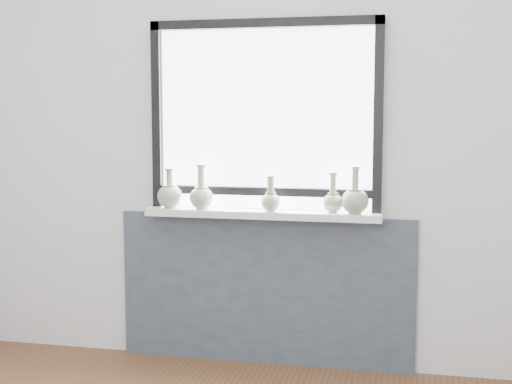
% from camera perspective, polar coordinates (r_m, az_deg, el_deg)
% --- Properties ---
extents(back_wall, '(3.60, 0.02, 2.60)m').
position_cam_1_polar(back_wall, '(4.02, 0.81, 4.38)').
color(back_wall, silver).
rests_on(back_wall, ground).
extents(apron_panel, '(1.70, 0.03, 0.86)m').
position_cam_1_polar(apron_panel, '(4.11, 0.70, -7.83)').
color(apron_panel, '#464D5B').
rests_on(apron_panel, ground).
extents(windowsill, '(1.32, 0.18, 0.04)m').
position_cam_1_polar(windowsill, '(3.96, 0.50, -1.76)').
color(windowsill, white).
rests_on(windowsill, apron_panel).
extents(window, '(1.30, 0.06, 1.05)m').
position_cam_1_polar(window, '(3.98, 0.70, 6.40)').
color(window, black).
rests_on(window, windowsill).
extents(vase_a, '(0.14, 0.14, 0.23)m').
position_cam_1_polar(vase_a, '(4.08, -6.90, -0.21)').
color(vase_a, '#9DAF8D').
rests_on(vase_a, windowsill).
extents(vase_b, '(0.14, 0.14, 0.25)m').
position_cam_1_polar(vase_b, '(4.01, -4.39, -0.27)').
color(vase_b, '#9DAF8D').
rests_on(vase_b, windowsill).
extents(vase_c, '(0.11, 0.11, 0.20)m').
position_cam_1_polar(vase_c, '(3.91, 1.18, -0.62)').
color(vase_c, '#9DAF8D').
rests_on(vase_c, windowsill).
extents(vase_d, '(0.11, 0.11, 0.22)m').
position_cam_1_polar(vase_d, '(3.89, 6.17, -0.66)').
color(vase_d, '#9DAF8D').
rests_on(vase_d, windowsill).
extents(vase_e, '(0.15, 0.15, 0.25)m').
position_cam_1_polar(vase_e, '(3.84, 7.92, -0.61)').
color(vase_e, '#9DAF8D').
rests_on(vase_e, windowsill).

